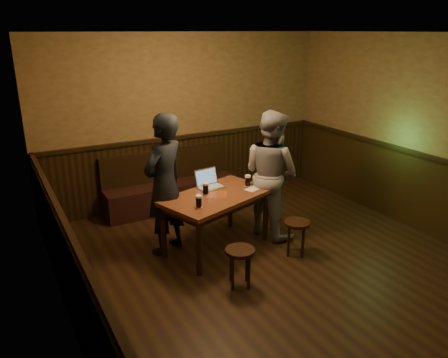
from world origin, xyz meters
TOP-DOWN VIEW (x-y plane):
  - room at (0.00, 0.22)m, footprint 5.04×6.04m
  - bench at (-0.44, 2.75)m, footprint 2.20×0.50m
  - pub_table at (-0.44, 1.11)m, footprint 1.64×1.24m
  - stool_left at (-0.64, 0.17)m, footprint 0.45×0.45m
  - stool_right at (0.40, 0.46)m, footprint 0.38×0.38m
  - pint_left at (-0.83, 0.84)m, footprint 0.10×0.10m
  - pint_mid at (-0.56, 1.19)m, footprint 0.10×0.10m
  - pint_right at (0.09, 1.20)m, footprint 0.10×0.10m
  - laptop at (-0.40, 1.42)m, footprint 0.38×0.32m
  - menu at (0.09, 1.06)m, footprint 0.26×0.22m
  - person_suit at (-1.06, 1.38)m, footprint 0.81×0.72m
  - person_grey at (0.46, 1.18)m, footprint 0.86×1.00m

SIDE VIEW (x-z plane):
  - bench at x=-0.44m, z-range -0.16..0.79m
  - stool_right at x=0.40m, z-range 0.14..0.60m
  - stool_left at x=-0.64m, z-range 0.14..0.61m
  - pub_table at x=-0.44m, z-range 0.28..1.07m
  - menu at x=0.09m, z-range 0.78..0.78m
  - laptop at x=-0.40m, z-range 0.72..0.96m
  - pint_left at x=-0.83m, z-range 0.78..0.93m
  - pint_right at x=0.09m, z-range 0.78..0.94m
  - pint_mid at x=-0.56m, z-range 0.78..0.94m
  - person_grey at x=0.46m, z-range 0.00..1.81m
  - person_suit at x=-1.06m, z-range 0.00..1.87m
  - room at x=0.00m, z-range -0.22..2.62m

